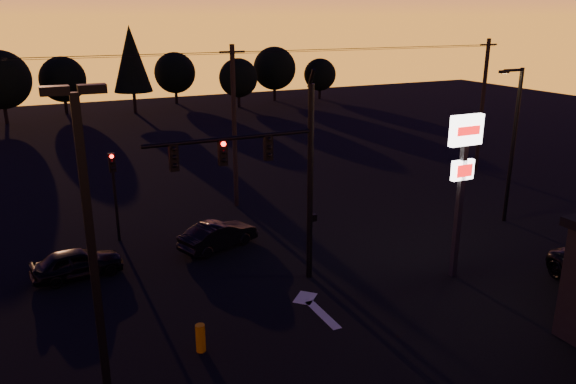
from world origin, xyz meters
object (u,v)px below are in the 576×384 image
Objects in this scene: parking_lot_light at (93,265)px; car_left at (77,263)px; traffic_signal_mast at (273,167)px; bollard at (201,338)px; pylon_sign at (463,162)px; streetlight at (512,139)px; car_mid at (219,235)px; secondary_signal at (114,184)px.

parking_lot_light is 2.49× the size of car_left.
bollard is at bearing -141.02° from traffic_signal_mast.
parking_lot_light is at bearing -131.94° from bollard.
pylon_sign is 8.00m from streetlight.
car_mid is (3.28, 7.87, 0.16)m from bollard.
bollard is (-4.10, -3.32, -4.46)m from traffic_signal_mast.
parking_lot_light is at bearing -158.35° from streetlight.
traffic_signal_mast reaches higher than car_left.
streetlight is (14.01, 1.51, -0.52)m from traffic_signal_mast.
pylon_sign is at bearing -149.92° from streetlight.
pylon_sign is (14.50, 4.50, -0.36)m from parking_lot_light.
pylon_sign is 16.28m from car_left.
car_left is (-21.13, 2.66, -3.80)m from streetlight.
parking_lot_light is 23.05m from streetlight.
parking_lot_light is at bearing 172.40° from car_left.
pylon_sign is at bearing 4.21° from bollard.
streetlight is at bearing -121.96° from car_mid.
parking_lot_light is at bearing -136.63° from traffic_signal_mast.
car_left is at bearing 149.67° from traffic_signal_mast.
bollard is at bearing -175.79° from pylon_sign.
traffic_signal_mast is 2.24× the size of car_mid.
traffic_signal_mast is 0.94× the size of parking_lot_light.
car_mid is at bearing -35.74° from secondary_signal.
parking_lot_light is 9.60× the size of bollard.
traffic_signal_mast is at bearing -126.49° from car_left.
streetlight is (18.91, -5.99, 1.56)m from secondary_signal.
pylon_sign reaches higher than car_mid.
pylon_sign is at bearing -121.25° from car_left.
secondary_signal is 19.89m from streetlight.
secondary_signal is 11.10m from bollard.
traffic_signal_mast is 1.97× the size of secondary_signal.
parking_lot_light reaches higher than car_left.
parking_lot_light is at bearing 129.96° from car_mid.
traffic_signal_mast is 9.19m from secondary_signal.
traffic_signal_mast is at bearing 160.64° from pylon_sign.
traffic_signal_mast is 9.31m from car_left.
traffic_signal_mast is 10.19m from parking_lot_light.
car_left is at bearing 73.17° from car_mid.
bollard is (-18.11, -4.83, -3.94)m from streetlight.
traffic_signal_mast reaches higher than streetlight.
car_mid is (4.08, -2.94, -2.23)m from secondary_signal.
pylon_sign is at bearing -152.03° from car_mid.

